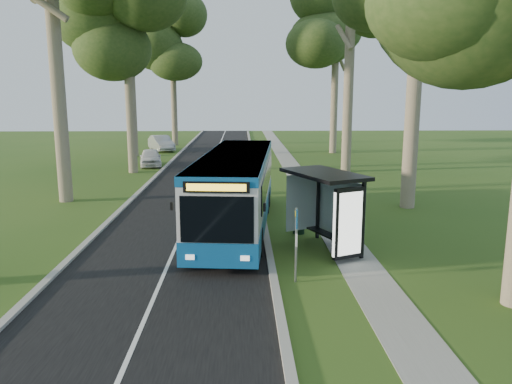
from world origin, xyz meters
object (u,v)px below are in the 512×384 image
(car_white, at_px, (151,157))
(litter_bin, at_px, (299,223))
(bus_shelter, at_px, (330,198))
(car_silver, at_px, (161,143))
(bus, at_px, (237,190))
(bus_stop_sign, at_px, (296,236))

(car_white, bearing_deg, litter_bin, -74.85)
(bus_shelter, distance_m, car_silver, 35.54)
(litter_bin, relative_size, car_white, 0.22)
(bus, relative_size, bus_stop_sign, 5.29)
(bus, bearing_deg, car_white, 115.52)
(bus_stop_sign, height_order, car_silver, bus_stop_sign)
(litter_bin, distance_m, car_white, 22.29)
(bus_stop_sign, xyz_separation_m, bus_shelter, (1.49, 2.71, 0.60))
(litter_bin, xyz_separation_m, car_white, (-9.69, 20.07, 0.23))
(car_silver, bearing_deg, bus, -99.22)
(bus, distance_m, litter_bin, 3.00)
(litter_bin, distance_m, car_silver, 32.67)
(bus_shelter, bearing_deg, car_silver, 84.42)
(litter_bin, bearing_deg, bus_shelter, -74.09)
(bus, height_order, litter_bin, bus)
(bus, bearing_deg, car_silver, 110.01)
(litter_bin, bearing_deg, car_silver, 108.82)
(bus_stop_sign, bearing_deg, car_silver, 107.65)
(bus_shelter, bearing_deg, bus, 108.45)
(bus_stop_sign, bearing_deg, litter_bin, 85.10)
(bus, xyz_separation_m, bus_stop_sign, (1.87, -6.37, -0.20))
(bus_stop_sign, xyz_separation_m, litter_bin, (0.71, 5.45, -1.01))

